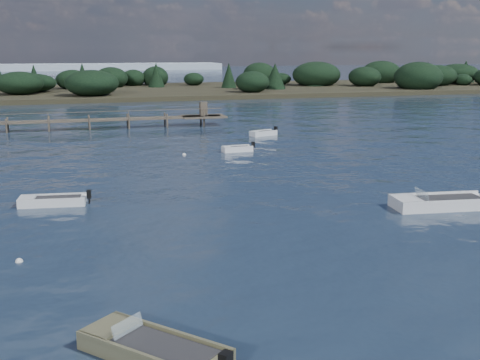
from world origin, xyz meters
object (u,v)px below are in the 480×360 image
object	(u,v)px
tender_far_grey_b	(263,134)
dinghy_mid_grey	(53,202)
dinghy_near_olive	(154,353)
tender_far_white	(237,150)
dinghy_mid_white_a	(441,205)

from	to	relation	value
tender_far_grey_b	dinghy_mid_grey	bearing A→B (deg)	-131.41
dinghy_near_olive	tender_far_white	bearing A→B (deg)	70.37
dinghy_mid_white_a	dinghy_near_olive	bearing A→B (deg)	-145.50
tender_far_white	dinghy_mid_grey	bearing A→B (deg)	-136.23
tender_far_white	dinghy_near_olive	distance (m)	35.63
dinghy_near_olive	dinghy_mid_white_a	bearing A→B (deg)	34.50
dinghy_mid_grey	tender_far_grey_b	world-z (taller)	tender_far_grey_b
tender_far_white	dinghy_mid_white_a	distance (m)	22.04
dinghy_near_olive	dinghy_mid_white_a	xyz separation A→B (m)	(17.98, 12.35, 0.02)
dinghy_mid_white_a	tender_far_grey_b	bearing A→B (deg)	91.60
dinghy_mid_grey	tender_far_white	xyz separation A→B (m)	(15.13, 14.50, 0.00)
tender_far_white	tender_far_grey_b	world-z (taller)	tender_far_grey_b
tender_far_white	tender_far_grey_b	bearing A→B (deg)	58.74
dinghy_mid_white_a	tender_far_grey_b	xyz separation A→B (m)	(-0.83, 29.73, -0.03)
dinghy_mid_grey	tender_far_white	distance (m)	20.95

